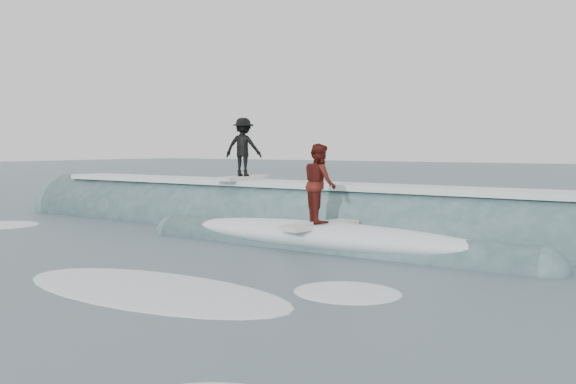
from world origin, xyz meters
The scene contains 6 objects.
ground centered at (0.00, 0.00, 0.00)m, with size 160.00×160.00×0.00m, color #3B4D56.
breaking_wave centered at (0.19, 5.95, 0.04)m, with size 22.29×4.00×2.45m.
surfer_black centered at (-2.21, 6.18, 2.12)m, with size 1.17×2.02×1.71m.
surfer_red centered at (1.67, 3.98, 1.33)m, with size 1.05×2.07×1.81m.
whitewater centered at (-0.22, -1.31, 0.00)m, with size 16.22×8.20×0.10m.
far_swells centered at (-2.43, 17.65, 0.00)m, with size 37.28×8.65×0.80m.
Camera 1 is at (9.00, -7.63, 2.21)m, focal length 40.00 mm.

